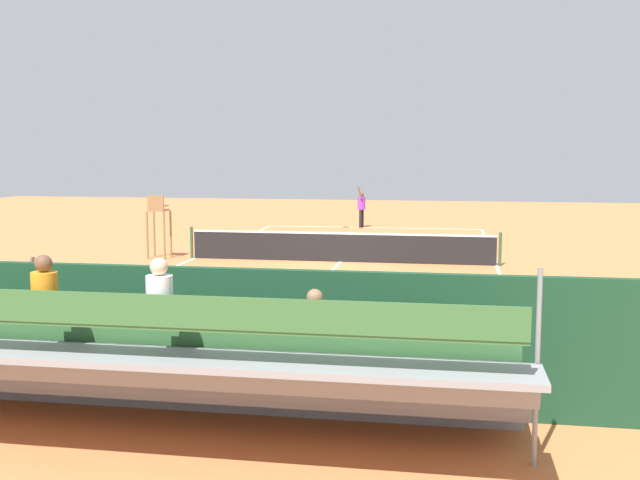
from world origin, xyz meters
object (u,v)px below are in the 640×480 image
tennis_net (341,247)px  equipment_bag (225,378)px  bleacher_stand (172,367)px  tennis_racket (341,227)px  tennis_ball_near (334,235)px  tennis_player (361,206)px  courtside_bench (335,357)px  umpire_chair (158,220)px  line_judge (25,311)px

tennis_net → equipment_bag: bearing=90.5°
bleacher_stand → equipment_bag: 2.08m
tennis_racket → tennis_ball_near: bearing=93.2°
tennis_player → equipment_bag: bearing=91.6°
bleacher_stand → courtside_bench: bleacher_stand is taller
tennis_racket → tennis_net: bearing=98.1°
umpire_chair → tennis_racket: umpire_chair is taller
umpire_chair → tennis_net: bearing=-178.3°
tennis_racket → tennis_ball_near: (-0.19, 3.40, 0.02)m
tennis_ball_near → tennis_racket: bearing=-86.8°
courtside_bench → tennis_racket: 24.41m
tennis_net → equipment_bag: tennis_net is taller
courtside_bench → line_judge: bearing=-2.8°
tennis_net → tennis_racket: 11.02m
tennis_net → line_judge: bearing=75.3°
tennis_net → courtside_bench: bearing=97.8°
courtside_bench → tennis_ball_near: courtside_bench is taller
tennis_ball_near → bleacher_stand: bearing=93.5°
tennis_net → bleacher_stand: 15.35m
bleacher_stand → tennis_racket: 26.31m
tennis_net → tennis_ball_near: size_ratio=156.06×
tennis_racket → line_judge: size_ratio=0.30×
tennis_net → courtside_bench: tennis_net is taller
bleacher_stand → tennis_racket: size_ratio=15.72×
umpire_chair → tennis_ball_near: (-4.84, -7.69, -1.28)m
bleacher_stand → equipment_bag: (-0.11, -1.94, -0.74)m
umpire_chair → tennis_player: bearing=-116.8°
tennis_player → tennis_ball_near: tennis_player is taller
bleacher_stand → courtside_bench: bearing=-130.8°
tennis_player → line_judge: 24.16m
tennis_net → equipment_bag: 13.40m
umpire_chair → tennis_ball_near: umpire_chair is taller
equipment_bag → tennis_racket: bearing=-86.1°
courtside_bench → tennis_racket: courtside_bench is taller
tennis_ball_near → line_judge: (2.06, 20.51, 0.98)m
line_judge → umpire_chair: bearing=-77.8°
umpire_chair → bleacher_stand: bearing=112.3°
tennis_net → tennis_racket: tennis_net is taller
tennis_net → bleacher_stand: size_ratio=1.14×
tennis_player → tennis_ball_near: size_ratio=29.18×
equipment_bag → tennis_ball_near: size_ratio=13.64×
bleacher_stand → tennis_racket: (1.57, -26.24, -0.91)m
courtside_bench → umpire_chair: bearing=-58.5°
tennis_player → tennis_racket: bearing=4.3°
tennis_net → line_judge: 13.47m
umpire_chair → tennis_ball_near: 9.17m
tennis_racket → line_judge: 24.01m
tennis_player → tennis_racket: (0.98, 0.07, -1.00)m
tennis_racket → line_judge: line_judge is taller
tennis_racket → bleacher_stand: bearing=93.4°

